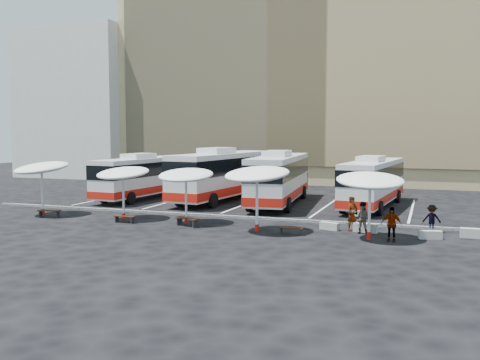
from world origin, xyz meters
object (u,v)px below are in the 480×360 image
(bus_3, at_px, (373,181))
(wood_bench_2, at_px, (187,220))
(sunshade_0, at_px, (42,168))
(conc_bench_2, at_px, (430,235))
(passenger_3, at_px, (432,219))
(bus_0, at_px, (146,175))
(conc_bench_1, at_px, (365,228))
(sunshade_4, at_px, (370,181))
(passenger_0, at_px, (352,214))
(sunshade_1, at_px, (123,173))
(wood_bench_1, at_px, (125,217))
(passenger_2, at_px, (391,224))
(sunshade_2, at_px, (186,175))
(bus_2, at_px, (279,177))
(wood_bench_3, at_px, (291,229))
(sunshade_3, at_px, (257,174))
(passenger_1, at_px, (362,218))
(bus_1, at_px, (223,173))
(conc_bench_0, at_px, (330,226))
(conc_bench_3, at_px, (474,233))
(wood_bench_0, at_px, (49,212))

(bus_3, relative_size, wood_bench_2, 7.22)
(sunshade_0, xyz_separation_m, conc_bench_2, (24.04, 0.06, -2.88))
(conc_bench_2, relative_size, passenger_3, 0.74)
(bus_0, xyz_separation_m, conc_bench_1, (18.88, -9.49, -1.67))
(bus_0, bearing_deg, wood_bench_2, -46.40)
(sunshade_4, relative_size, passenger_0, 2.24)
(sunshade_1, xyz_separation_m, wood_bench_1, (0.78, -1.15, -2.56))
(sunshade_4, xyz_separation_m, passenger_2, (1.08, -0.08, -2.13))
(bus_0, relative_size, sunshade_2, 3.36)
(bus_2, bearing_deg, passenger_2, -57.88)
(wood_bench_1, xyz_separation_m, passenger_3, (17.35, 2.76, 0.44))
(bus_0, bearing_deg, sunshade_2, -45.69)
(wood_bench_3, bearing_deg, sunshade_3, 172.73)
(wood_bench_3, distance_m, passenger_3, 7.69)
(sunshade_0, xyz_separation_m, passenger_1, (20.58, 0.42, -2.23))
(wood_bench_1, bearing_deg, passenger_3, 9.03)
(bus_1, distance_m, conc_bench_0, 14.77)
(conc_bench_3, xyz_separation_m, passenger_0, (-6.16, -0.08, 0.70))
(sunshade_1, distance_m, conc_bench_2, 18.28)
(bus_0, height_order, conc_bench_2, bus_0)
(sunshade_1, bearing_deg, conc_bench_1, 2.24)
(bus_3, distance_m, passenger_3, 10.21)
(wood_bench_2, distance_m, passenger_1, 9.84)
(passenger_2, bearing_deg, bus_1, 139.27)
(sunshade_0, bearing_deg, passenger_1, 1.16)
(wood_bench_1, relative_size, passenger_3, 0.92)
(sunshade_0, height_order, conc_bench_2, sunshade_0)
(sunshade_1, distance_m, passenger_0, 14.17)
(wood_bench_3, bearing_deg, bus_3, 76.48)
(wood_bench_2, height_order, conc_bench_2, wood_bench_2)
(conc_bench_0, distance_m, passenger_3, 5.45)
(sunshade_1, bearing_deg, sunshade_2, -2.18)
(sunshade_2, bearing_deg, conc_bench_2, -0.17)
(conc_bench_0, bearing_deg, wood_bench_2, -168.19)
(bus_2, bearing_deg, sunshade_4, -61.17)
(passenger_3, bearing_deg, wood_bench_3, 19.69)
(bus_1, xyz_separation_m, passenger_0, (11.62, -10.25, -1.22))
(wood_bench_0, distance_m, passenger_0, 19.04)
(sunshade_2, relative_size, conc_bench_1, 2.76)
(sunshade_3, bearing_deg, conc_bench_3, 10.66)
(sunshade_3, distance_m, conc_bench_3, 11.58)
(bus_3, bearing_deg, conc_bench_2, -64.73)
(wood_bench_0, bearing_deg, wood_bench_2, -0.55)
(sunshade_0, relative_size, conc_bench_2, 4.01)
(sunshade_1, xyz_separation_m, sunshade_2, (4.39, -0.17, 0.00))
(sunshade_0, distance_m, sunshade_4, 21.16)
(bus_2, distance_m, sunshade_4, 14.16)
(conc_bench_3, bearing_deg, wood_bench_0, -176.09)
(bus_2, relative_size, sunshade_2, 3.68)
(bus_2, height_order, sunshade_0, bus_2)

